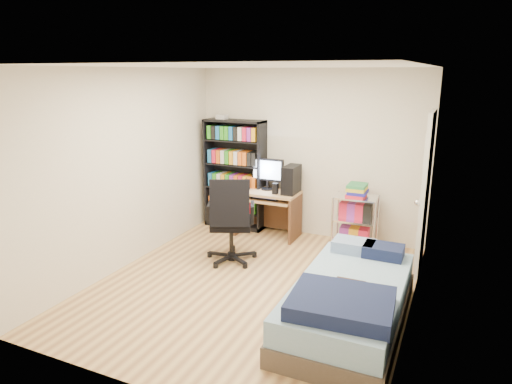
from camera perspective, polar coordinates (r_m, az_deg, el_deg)
The scene contains 7 objects.
room at distance 5.06m, azimuth -0.41°, elevation 1.17°, with size 3.58×4.08×2.58m.
media_shelf at distance 7.25m, azimuth -2.66°, elevation 2.39°, with size 0.97×0.32×1.80m.
computer_desk at distance 6.89m, azimuth 2.34°, elevation -0.42°, with size 0.94×0.54×1.18m.
office_chair at distance 6.01m, azimuth -3.14°, elevation -5.41°, with size 0.91×0.91×1.16m.
wire_cart at distance 6.49m, azimuth 12.39°, elevation -1.83°, with size 0.61×0.45×0.96m.
bed at distance 4.70m, azimuth 11.57°, elevation -13.27°, with size 1.02×2.04×0.58m.
door at distance 6.00m, azimuth 20.41°, elevation -0.07°, with size 0.12×0.80×2.00m.
Camera 1 is at (2.06, -4.46, 2.44)m, focal length 32.00 mm.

